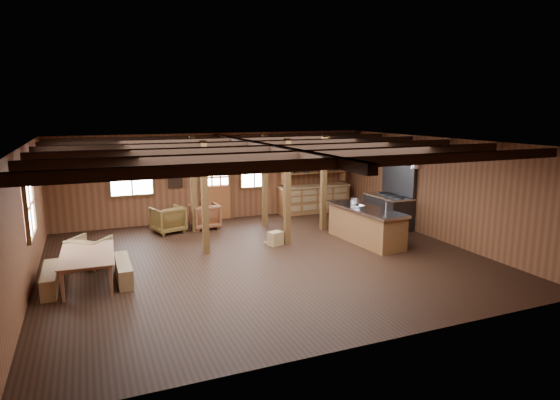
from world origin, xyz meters
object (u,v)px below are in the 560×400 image
object	(u,v)px
kitchen_island	(366,225)
armchair_c	(90,252)
dining_table	(90,269)
armchair_a	(168,219)
armchair_b	(205,216)
commercial_range	(390,206)

from	to	relation	value
kitchen_island	armchair_c	bearing A→B (deg)	169.90
dining_table	kitchen_island	bearing A→B (deg)	-84.00
kitchen_island	armchair_a	bearing A→B (deg)	142.50
kitchen_island	armchair_c	xyz separation A→B (m)	(-6.91, 0.66, -0.12)
armchair_a	armchair_b	distance (m)	1.11
kitchen_island	dining_table	world-z (taller)	kitchen_island
armchair_a	armchair_b	bearing A→B (deg)	166.99
commercial_range	armchair_a	distance (m)	6.67
dining_table	armchair_c	world-z (taller)	armchair_c
dining_table	armchair_b	world-z (taller)	armchair_b
dining_table	armchair_a	distance (m)	4.17
dining_table	armchair_c	distance (m)	1.15
armchair_b	armchair_a	bearing A→B (deg)	-0.64
kitchen_island	armchair_a	size ratio (longest dim) A/B	3.03
commercial_range	dining_table	xyz separation A→B (m)	(-8.55, -1.66, -0.32)
commercial_range	armchair_c	bearing A→B (deg)	-176.55
dining_table	armchair_c	xyz separation A→B (m)	(0.01, 1.15, 0.03)
commercial_range	armchair_b	distance (m)	5.64
commercial_range	armchair_a	size ratio (longest dim) A/B	2.40
armchair_c	armchair_a	bearing A→B (deg)	-95.21
armchair_c	commercial_range	bearing A→B (deg)	-140.14
commercial_range	dining_table	world-z (taller)	commercial_range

